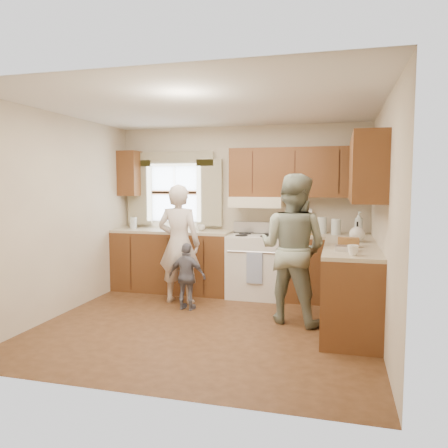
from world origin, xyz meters
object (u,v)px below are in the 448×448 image
(stove, at_px, (255,265))
(woman_right, at_px, (293,248))
(woman_left, at_px, (179,244))
(child, at_px, (187,276))

(stove, xyz_separation_m, woman_right, (0.64, -1.03, 0.41))
(stove, height_order, woman_left, woman_left)
(woman_left, height_order, woman_right, woman_right)
(woman_right, height_order, child, woman_right)
(woman_left, xyz_separation_m, woman_right, (1.60, -0.44, 0.06))
(stove, distance_m, woman_left, 1.18)
(woman_left, distance_m, woman_right, 1.66)
(stove, bearing_deg, child, -129.29)
(child, bearing_deg, woman_right, 179.69)
(woman_left, relative_size, woman_right, 0.93)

